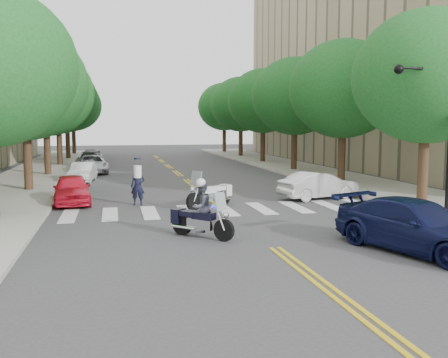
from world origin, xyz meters
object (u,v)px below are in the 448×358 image
object	(u,v)px
motorcycle_parked	(212,194)
sedan_blue	(417,226)
convertible	(319,185)
officer_standing	(138,186)
motorcycle_police	(200,211)

from	to	relation	value
motorcycle_parked	sedan_blue	distance (m)	9.44
convertible	motorcycle_parked	bearing A→B (deg)	89.37
motorcycle_parked	officer_standing	bearing A→B (deg)	33.30
motorcycle_police	convertible	distance (m)	9.62
officer_standing	motorcycle_police	bearing A→B (deg)	-63.78
convertible	motorcycle_police	bearing A→B (deg)	120.70
motorcycle_police	sedan_blue	world-z (taller)	motorcycle_police
motorcycle_parked	convertible	world-z (taller)	motorcycle_parked
motorcycle_police	officer_standing	distance (m)	6.91
motorcycle_police	motorcycle_parked	xyz separation A→B (m)	(1.50, 5.48, -0.27)
convertible	officer_standing	bearing A→B (deg)	76.36
motorcycle_parked	convertible	distance (m)	5.53
convertible	sedan_blue	xyz separation A→B (m)	(-1.28, -9.74, 0.08)
motorcycle_parked	convertible	size ratio (longest dim) A/B	0.57
convertible	sedan_blue	bearing A→B (deg)	158.90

